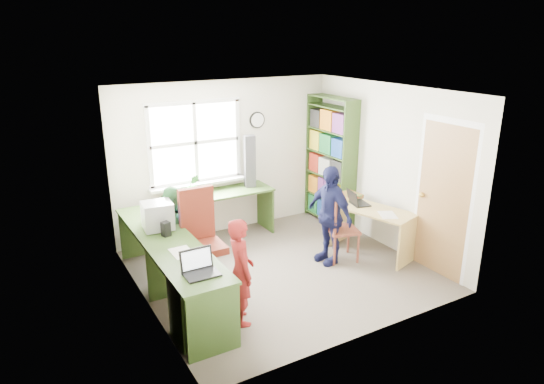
# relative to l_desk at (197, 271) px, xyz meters

# --- Properties ---
(room) EXTENTS (3.64, 3.44, 2.44)m
(room) POSITION_rel_l_desk_xyz_m (1.32, 0.38, 0.76)
(room) COLOR #4E463D
(room) RESTS_ON ground
(l_desk) EXTENTS (2.38, 2.95, 0.75)m
(l_desk) POSITION_rel_l_desk_xyz_m (0.00, 0.00, 0.00)
(l_desk) COLOR #355220
(l_desk) RESTS_ON ground
(right_desk) EXTENTS (0.87, 1.29, 0.68)m
(right_desk) POSITION_rel_l_desk_xyz_m (2.72, 0.12, 0.04)
(right_desk) COLOR tan
(right_desk) RESTS_ON ground
(bookshelf) EXTENTS (0.30, 1.02, 2.10)m
(bookshelf) POSITION_rel_l_desk_xyz_m (2.96, 1.47, 0.55)
(bookshelf) COLOR #355220
(bookshelf) RESTS_ON ground
(swivel_chair) EXTENTS (0.58, 0.58, 1.23)m
(swivel_chair) POSITION_rel_l_desk_xyz_m (0.28, 0.53, 0.07)
(swivel_chair) COLOR black
(swivel_chair) RESTS_ON ground
(wooden_chair) EXTENTS (0.50, 0.50, 0.93)m
(wooden_chair) POSITION_rel_l_desk_xyz_m (2.17, 0.19, 0.05)
(wooden_chair) COLOR brown
(wooden_chair) RESTS_ON ground
(crt_monitor) EXTENTS (0.38, 0.35, 0.35)m
(crt_monitor) POSITION_rel_l_desk_xyz_m (-0.19, 0.74, 0.47)
(crt_monitor) COLOR #949599
(crt_monitor) RESTS_ON l_desk
(laptop_left) EXTENTS (0.35, 0.29, 0.24)m
(laptop_left) POSITION_rel_l_desk_xyz_m (-0.18, -0.58, 0.35)
(laptop_left) COLOR black
(laptop_left) RESTS_ON l_desk
(laptop_right) EXTENTS (0.32, 0.36, 0.22)m
(laptop_right) POSITION_rel_l_desk_xyz_m (2.65, 0.39, 0.28)
(laptop_right) COLOR black
(laptop_right) RESTS_ON right_desk
(speaker_a) EXTENTS (0.11, 0.11, 0.18)m
(speaker_a) POSITION_rel_l_desk_xyz_m (-0.17, 0.50, 0.38)
(speaker_a) COLOR black
(speaker_a) RESTS_ON l_desk
(speaker_b) EXTENTS (0.11, 0.11, 0.18)m
(speaker_b) POSITION_rel_l_desk_xyz_m (-0.21, 1.11, 0.38)
(speaker_b) COLOR black
(speaker_b) RESTS_ON l_desk
(cd_tower) EXTENTS (0.20, 0.18, 0.82)m
(cd_tower) POSITION_rel_l_desk_xyz_m (1.60, 1.74, 0.70)
(cd_tower) COLOR black
(cd_tower) RESTS_ON l_desk
(game_box) EXTENTS (0.34, 0.34, 0.06)m
(game_box) POSITION_rel_l_desk_xyz_m (2.74, 0.68, 0.26)
(game_box) COLOR red
(game_box) RESTS_ON right_desk
(paper_a) EXTENTS (0.22, 0.32, 0.00)m
(paper_a) POSITION_rel_l_desk_xyz_m (-0.17, -0.03, 0.30)
(paper_a) COLOR silver
(paper_a) RESTS_ON l_desk
(paper_b) EXTENTS (0.33, 0.37, 0.00)m
(paper_b) POSITION_rel_l_desk_xyz_m (2.74, -0.17, 0.23)
(paper_b) COLOR silver
(paper_b) RESTS_ON right_desk
(potted_plant) EXTENTS (0.21, 0.19, 0.33)m
(potted_plant) POSITION_rel_l_desk_xyz_m (0.66, 1.75, 0.46)
(potted_plant) COLOR #338034
(potted_plant) RESTS_ON l_desk
(person_red) EXTENTS (0.36, 0.49, 1.22)m
(person_red) POSITION_rel_l_desk_xyz_m (0.31, -0.52, 0.15)
(person_red) COLOR maroon
(person_red) RESTS_ON ground
(person_green) EXTENTS (0.57, 0.67, 1.20)m
(person_green) POSITION_rel_l_desk_xyz_m (0.08, 0.97, 0.14)
(person_green) COLOR #2C6E36
(person_green) RESTS_ON ground
(person_navy) EXTENTS (0.42, 0.84, 1.39)m
(person_navy) POSITION_rel_l_desk_xyz_m (2.03, 0.22, 0.24)
(person_navy) COLOR #12153A
(person_navy) RESTS_ON ground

